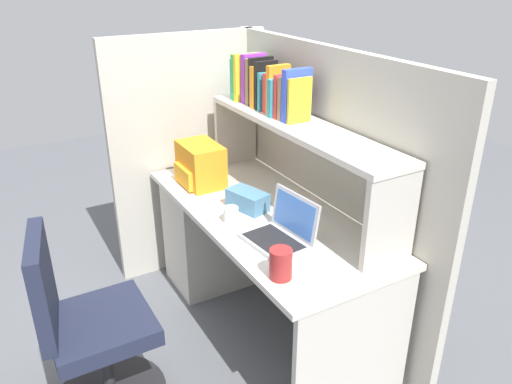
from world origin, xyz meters
name	(u,v)px	position (x,y,z in m)	size (l,w,h in m)	color
ground_plane	(263,321)	(0.00, 0.00, 0.00)	(8.00, 8.00, 0.00)	#595B60
desk	(232,233)	(-0.39, 0.00, 0.40)	(1.60, 0.70, 0.73)	beige
cubicle_partition_rear	(323,188)	(0.00, 0.38, 0.78)	(1.84, 0.05, 1.55)	#B2ADA0
cubicle_partition_left	(192,155)	(-0.85, -0.05, 0.78)	(0.05, 1.06, 1.55)	#B2ADA0
overhead_hutch	(298,141)	(0.00, 0.20, 1.08)	(1.44, 0.28, 0.45)	#BCB7AC
reference_books_on_shelf	(268,87)	(-0.31, 0.20, 1.30)	(0.63, 0.18, 0.28)	teal
laptop	(282,232)	(0.32, -0.09, 0.78)	(0.33, 0.28, 0.22)	#B7BABF
backpack	(200,165)	(-0.49, -0.15, 0.85)	(0.30, 0.23, 0.25)	orange
computer_mouse	(240,193)	(-0.23, -0.02, 0.75)	(0.06, 0.10, 0.03)	silver
paper_cup	(231,215)	(0.02, -0.21, 0.77)	(0.08, 0.08, 0.08)	white
tissue_box	(248,200)	(-0.07, -0.06, 0.78)	(0.22, 0.12, 0.10)	teal
snack_canister	(281,264)	(0.56, -0.26, 0.80)	(0.10, 0.10, 0.13)	maroon
office_chair	(89,338)	(0.13, -0.98, 0.39)	(0.52, 0.52, 0.93)	black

